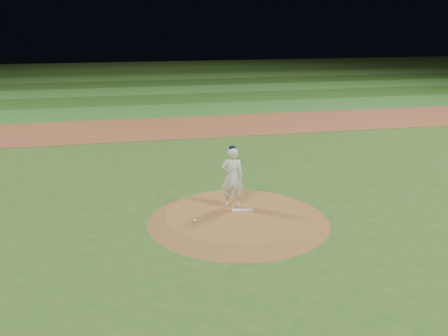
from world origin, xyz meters
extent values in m
plane|color=#345E1E|center=(0.00, 0.00, 0.00)|extent=(120.00, 120.00, 0.00)
cube|color=brown|center=(0.00, 14.00, 0.01)|extent=(70.00, 6.00, 0.02)
cube|color=#2E6D27|center=(0.00, 19.50, 0.01)|extent=(70.00, 5.00, 0.02)
cube|color=#264D19|center=(0.00, 24.50, 0.01)|extent=(70.00, 5.00, 0.02)
cube|color=#346D27|center=(0.00, 29.50, 0.01)|extent=(70.00, 5.00, 0.02)
cube|color=#234717|center=(0.00, 34.50, 0.01)|extent=(70.00, 5.00, 0.02)
cube|color=#376424|center=(0.00, 39.50, 0.01)|extent=(70.00, 5.00, 0.02)
cube|color=#274F19|center=(0.00, 44.50, 0.01)|extent=(70.00, 5.00, 0.02)
cone|color=#935E2D|center=(0.00, 0.00, 0.12)|extent=(5.50, 5.50, 0.25)
cube|color=white|center=(0.17, 0.19, 0.27)|extent=(0.65, 0.27, 0.03)
ellipsoid|color=white|center=(-1.39, -0.34, 0.28)|extent=(0.12, 0.12, 0.07)
imported|color=white|center=(-0.05, 0.62, 1.20)|extent=(0.78, 0.60, 1.91)
ellipsoid|color=black|center=(-0.05, 0.62, 2.14)|extent=(0.22, 0.22, 0.15)
camera|label=1|loc=(-3.51, -13.64, 5.91)|focal=40.00mm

